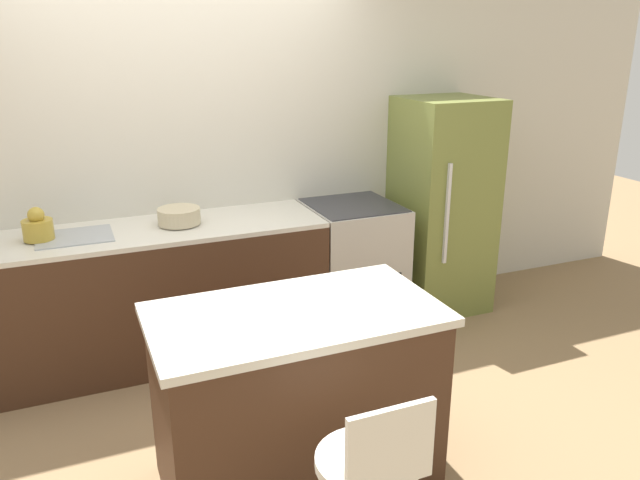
{
  "coord_description": "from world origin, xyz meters",
  "views": [
    {
      "loc": [
        -0.76,
        -3.53,
        2.08
      ],
      "look_at": [
        0.56,
        -0.4,
        0.94
      ],
      "focal_mm": 35.0,
      "sensor_mm": 36.0,
      "label": 1
    }
  ],
  "objects_px": {
    "oven_range": "(352,264)",
    "kettle": "(38,227)",
    "refrigerator": "(442,206)",
    "mixing_bowl": "(179,216)"
  },
  "relations": [
    {
      "from": "oven_range",
      "to": "refrigerator",
      "type": "xyz_separation_m",
      "value": [
        0.76,
        0.01,
        0.36
      ]
    },
    {
      "from": "oven_range",
      "to": "kettle",
      "type": "distance_m",
      "value": 2.13
    },
    {
      "from": "oven_range",
      "to": "mixing_bowl",
      "type": "distance_m",
      "value": 1.33
    },
    {
      "from": "refrigerator",
      "to": "mixing_bowl",
      "type": "height_order",
      "value": "refrigerator"
    },
    {
      "from": "oven_range",
      "to": "mixing_bowl",
      "type": "height_order",
      "value": "mixing_bowl"
    },
    {
      "from": "refrigerator",
      "to": "mixing_bowl",
      "type": "distance_m",
      "value": 2.0
    },
    {
      "from": "kettle",
      "to": "mixing_bowl",
      "type": "height_order",
      "value": "kettle"
    },
    {
      "from": "kettle",
      "to": "mixing_bowl",
      "type": "xyz_separation_m",
      "value": [
        0.83,
        0.0,
        -0.03
      ]
    },
    {
      "from": "oven_range",
      "to": "kettle",
      "type": "xyz_separation_m",
      "value": [
        -2.07,
        0.02,
        0.53
      ]
    },
    {
      "from": "refrigerator",
      "to": "mixing_bowl",
      "type": "relative_size",
      "value": 6.0
    }
  ]
}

